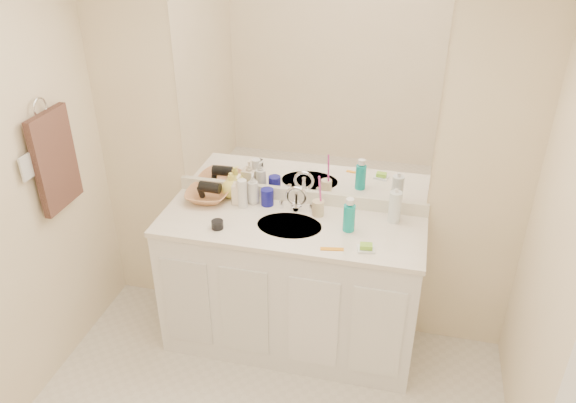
# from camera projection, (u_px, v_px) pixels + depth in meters

# --- Properties ---
(wall_back) EXTENTS (2.60, 0.02, 2.40)m
(wall_back) POSITION_uv_depth(u_px,v_px,m) (301.00, 152.00, 3.25)
(wall_back) COLOR #F9E7C3
(wall_back) RESTS_ON floor
(vanity_cabinet) EXTENTS (1.50, 0.55, 0.85)m
(vanity_cabinet) POSITION_uv_depth(u_px,v_px,m) (290.00, 287.00, 3.40)
(vanity_cabinet) COLOR white
(vanity_cabinet) RESTS_ON floor
(countertop) EXTENTS (1.52, 0.57, 0.03)m
(countertop) POSITION_uv_depth(u_px,v_px,m) (290.00, 226.00, 3.18)
(countertop) COLOR white
(countertop) RESTS_ON vanity_cabinet
(backsplash) EXTENTS (1.52, 0.03, 0.08)m
(backsplash) POSITION_uv_depth(u_px,v_px,m) (300.00, 196.00, 3.37)
(backsplash) COLOR white
(backsplash) RESTS_ON countertop
(sink_basin) EXTENTS (0.37, 0.37, 0.02)m
(sink_basin) POSITION_uv_depth(u_px,v_px,m) (289.00, 227.00, 3.16)
(sink_basin) COLOR beige
(sink_basin) RESTS_ON countertop
(faucet) EXTENTS (0.02, 0.02, 0.11)m
(faucet) POSITION_uv_depth(u_px,v_px,m) (296.00, 202.00, 3.28)
(faucet) COLOR silver
(faucet) RESTS_ON countertop
(mirror) EXTENTS (1.48, 0.01, 1.20)m
(mirror) POSITION_uv_depth(u_px,v_px,m) (302.00, 93.00, 3.07)
(mirror) COLOR white
(mirror) RESTS_ON wall_back
(blue_mug) EXTENTS (0.09, 0.09, 0.10)m
(blue_mug) POSITION_uv_depth(u_px,v_px,m) (267.00, 197.00, 3.34)
(blue_mug) COLOR navy
(blue_mug) RESTS_ON countertop
(tan_cup) EXTENTS (0.08, 0.08, 0.09)m
(tan_cup) POSITION_uv_depth(u_px,v_px,m) (318.00, 208.00, 3.23)
(tan_cup) COLOR beige
(tan_cup) RESTS_ON countertop
(toothbrush) EXTENTS (0.03, 0.04, 0.22)m
(toothbrush) POSITION_uv_depth(u_px,v_px,m) (320.00, 193.00, 3.18)
(toothbrush) COLOR #E53CA9
(toothbrush) RESTS_ON tan_cup
(mouthwash_bottle) EXTENTS (0.09, 0.09, 0.16)m
(mouthwash_bottle) POSITION_uv_depth(u_px,v_px,m) (349.00, 218.00, 3.07)
(mouthwash_bottle) COLOR #0D9E9B
(mouthwash_bottle) RESTS_ON countertop
(clear_pump_bottle) EXTENTS (0.09, 0.09, 0.19)m
(clear_pump_bottle) POSITION_uv_depth(u_px,v_px,m) (395.00, 207.00, 3.15)
(clear_pump_bottle) COLOR white
(clear_pump_bottle) RESTS_ON countertop
(soap_dish) EXTENTS (0.10, 0.09, 0.01)m
(soap_dish) POSITION_uv_depth(u_px,v_px,m) (366.00, 249.00, 2.94)
(soap_dish) COLOR white
(soap_dish) RESTS_ON countertop
(green_soap) EXTENTS (0.07, 0.05, 0.02)m
(green_soap) POSITION_uv_depth(u_px,v_px,m) (366.00, 246.00, 2.93)
(green_soap) COLOR #84CD32
(green_soap) RESTS_ON soap_dish
(orange_comb) EXTENTS (0.13, 0.05, 0.01)m
(orange_comb) POSITION_uv_depth(u_px,v_px,m) (332.00, 249.00, 2.94)
(orange_comb) COLOR orange
(orange_comb) RESTS_ON countertop
(dark_jar) EXTENTS (0.07, 0.07, 0.05)m
(dark_jar) POSITION_uv_depth(u_px,v_px,m) (217.00, 225.00, 3.12)
(dark_jar) COLOR black
(dark_jar) RESTS_ON countertop
(extra_white_bottle) EXTENTS (0.07, 0.07, 0.18)m
(extra_white_bottle) POSITION_uv_depth(u_px,v_px,m) (242.00, 194.00, 3.29)
(extra_white_bottle) COLOR white
(extra_white_bottle) RESTS_ON countertop
(soap_bottle_white) EXTENTS (0.09, 0.09, 0.19)m
(soap_bottle_white) POSITION_uv_depth(u_px,v_px,m) (253.00, 189.00, 3.33)
(soap_bottle_white) COLOR silver
(soap_bottle_white) RESTS_ON countertop
(soap_bottle_cream) EXTENTS (0.09, 0.09, 0.19)m
(soap_bottle_cream) POSITION_uv_depth(u_px,v_px,m) (240.00, 189.00, 3.34)
(soap_bottle_cream) COLOR #F0DFC3
(soap_bottle_cream) RESTS_ON countertop
(soap_bottle_yellow) EXTENTS (0.16, 0.16, 0.16)m
(soap_bottle_yellow) POSITION_uv_depth(u_px,v_px,m) (231.00, 185.00, 3.41)
(soap_bottle_yellow) COLOR #FAED61
(soap_bottle_yellow) RESTS_ON countertop
(wicker_basket) EXTENTS (0.29, 0.29, 0.06)m
(wicker_basket) POSITION_uv_depth(u_px,v_px,m) (208.00, 195.00, 3.40)
(wicker_basket) COLOR #B27347
(wicker_basket) RESTS_ON countertop
(hair_dryer) EXTENTS (0.13, 0.07, 0.06)m
(hair_dryer) POSITION_uv_depth(u_px,v_px,m) (210.00, 187.00, 3.36)
(hair_dryer) COLOR black
(hair_dryer) RESTS_ON wicker_basket
(towel_ring) EXTENTS (0.01, 0.11, 0.11)m
(towel_ring) POSITION_uv_depth(u_px,v_px,m) (40.00, 107.00, 2.89)
(towel_ring) COLOR silver
(towel_ring) RESTS_ON wall_left
(hand_towel) EXTENTS (0.04, 0.32, 0.55)m
(hand_towel) POSITION_uv_depth(u_px,v_px,m) (55.00, 160.00, 3.04)
(hand_towel) COLOR #311F1A
(hand_towel) RESTS_ON towel_ring
(switch_plate) EXTENTS (0.01, 0.08, 0.13)m
(switch_plate) POSITION_uv_depth(u_px,v_px,m) (26.00, 167.00, 2.85)
(switch_plate) COLOR silver
(switch_plate) RESTS_ON wall_left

